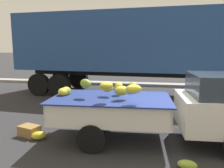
# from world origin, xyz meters

# --- Properties ---
(ground) EXTENTS (220.00, 220.00, 0.00)m
(ground) POSITION_xyz_m (0.00, 0.00, 0.00)
(ground) COLOR #28282B
(curb_strip) EXTENTS (80.00, 0.80, 0.16)m
(curb_strip) POSITION_xyz_m (0.00, 8.54, 0.08)
(curb_strip) COLOR gray
(curb_strip) RESTS_ON ground
(pickup_truck) EXTENTS (5.26, 2.10, 1.70)m
(pickup_truck) POSITION_xyz_m (0.65, 0.12, 0.88)
(pickup_truck) COLOR silver
(pickup_truck) RESTS_ON ground
(semi_trailer) EXTENTS (12.13, 3.25, 3.95)m
(semi_trailer) POSITION_xyz_m (-1.19, 5.50, 2.54)
(semi_trailer) COLOR navy
(semi_trailer) RESTS_ON ground
(fallen_banana_bunch_near_tailgate) EXTENTS (0.45, 0.40, 0.20)m
(fallen_banana_bunch_near_tailgate) POSITION_xyz_m (-3.19, -0.40, 0.10)
(fallen_banana_bunch_near_tailgate) COLOR gold
(fallen_banana_bunch_near_tailgate) RESTS_ON ground
(fallen_banana_bunch_by_wheel) EXTENTS (0.39, 0.26, 0.17)m
(fallen_banana_bunch_by_wheel) POSITION_xyz_m (0.32, -1.18, 0.09)
(fallen_banana_bunch_by_wheel) COLOR olive
(fallen_banana_bunch_by_wheel) RESTS_ON ground
(produce_crate) EXTENTS (0.60, 0.49, 0.27)m
(produce_crate) POSITION_xyz_m (-3.56, -0.21, 0.13)
(produce_crate) COLOR olive
(produce_crate) RESTS_ON ground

